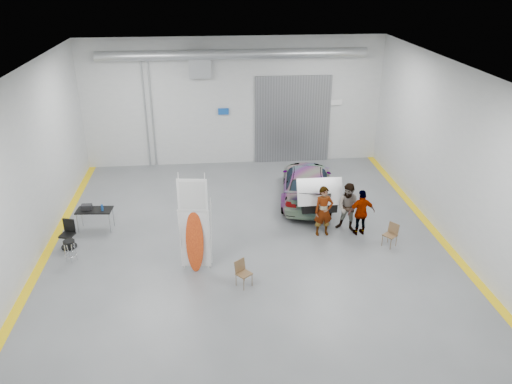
{
  "coord_description": "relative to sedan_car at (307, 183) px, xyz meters",
  "views": [
    {
      "loc": [
        -1.2,
        -14.9,
        8.97
      ],
      "look_at": [
        0.37,
        1.18,
        1.5
      ],
      "focal_mm": 35.0,
      "sensor_mm": 36.0,
      "label": 1
    }
  ],
  "objects": [
    {
      "name": "person_a",
      "position": [
        0.02,
        -3.0,
        0.21
      ],
      "size": [
        0.71,
        0.49,
        1.86
      ],
      "primitive_type": "imported",
      "rotation": [
        0.0,
        0.0,
        0.07
      ],
      "color": "brown",
      "rests_on": "ground"
    },
    {
      "name": "shop_stool",
      "position": [
        -8.58,
        -3.95,
        -0.34
      ],
      "size": [
        0.39,
        0.39,
        0.77
      ],
      "rotation": [
        0.0,
        0.0,
        -0.35
      ],
      "color": "black",
      "rests_on": "ground"
    },
    {
      "name": "surfboard_display",
      "position": [
        -4.45,
        -4.86,
        0.64
      ],
      "size": [
        0.94,
        0.34,
        3.35
      ],
      "rotation": [
        0.0,
        0.0,
        -0.13
      ],
      "color": "white",
      "rests_on": "ground"
    },
    {
      "name": "person_b",
      "position": [
        1.01,
        -2.78,
        0.2
      ],
      "size": [
        1.12,
        1.04,
        1.84
      ],
      "primitive_type": "imported",
      "rotation": [
        0.0,
        0.0,
        -0.5
      ],
      "color": "slate",
      "rests_on": "ground"
    },
    {
      "name": "folding_chair_far",
      "position": [
        2.14,
        -4.03,
        -0.46
      ],
      "size": [
        0.54,
        0.64,
        0.83
      ],
      "rotation": [
        0.0,
        0.0,
        -0.93
      ],
      "color": "brown",
      "rests_on": "ground"
    },
    {
      "name": "person_c",
      "position": [
        1.37,
        -3.11,
        0.15
      ],
      "size": [
        1.05,
        0.53,
        1.73
      ],
      "primitive_type": "imported",
      "rotation": [
        0.0,
        0.0,
        3.27
      ],
      "color": "#994E33",
      "rests_on": "ground"
    },
    {
      "name": "office_chair",
      "position": [
        -8.88,
        -2.99,
        -0.29
      ],
      "size": [
        0.54,
        0.56,
        0.98
      ],
      "rotation": [
        0.0,
        0.0,
        -0.29
      ],
      "color": "black",
      "rests_on": "ground"
    },
    {
      "name": "ground",
      "position": [
        -2.7,
        -3.55,
        -0.72
      ],
      "size": [
        16.0,
        16.0,
        0.0
      ],
      "primitive_type": "plane",
      "color": "#5B5E62",
      "rests_on": "ground"
    },
    {
      "name": "folding_chair_near",
      "position": [
        -3.03,
        -5.87,
        -0.46
      ],
      "size": [
        0.55,
        0.61,
        0.84
      ],
      "rotation": [
        0.0,
        0.0,
        0.68
      ],
      "color": "brown",
      "rests_on": "ground"
    },
    {
      "name": "trunk_lid",
      "position": [
        0.0,
        -2.23,
        0.74
      ],
      "size": [
        1.68,
        1.02,
        0.04
      ],
      "primitive_type": "cube",
      "color": "silver",
      "rests_on": "sedan_car"
    },
    {
      "name": "room_shell",
      "position": [
        -2.46,
        -1.33,
        3.36
      ],
      "size": [
        14.02,
        16.18,
        6.01
      ],
      "color": "#B8BBBD",
      "rests_on": "ground"
    },
    {
      "name": "work_table",
      "position": [
        -8.24,
        -1.81,
        0.08
      ],
      "size": [
        1.32,
        0.73,
        1.04
      ],
      "rotation": [
        0.0,
        0.0,
        -0.08
      ],
      "color": "#969A9E",
      "rests_on": "ground"
    },
    {
      "name": "sedan_car",
      "position": [
        0.0,
        0.0,
        0.0
      ],
      "size": [
        2.91,
        5.24,
        1.44
      ],
      "primitive_type": "imported",
      "rotation": [
        0.0,
        0.0,
        2.95
      ],
      "color": "silver",
      "rests_on": "ground"
    }
  ]
}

